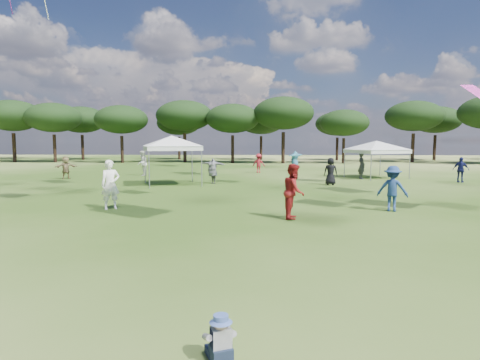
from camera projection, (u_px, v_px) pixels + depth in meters
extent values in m
cylinder|color=black|center=(14.00, 148.00, 48.34)|extent=(0.40, 0.40, 3.49)
ellipsoid|color=black|center=(12.00, 115.00, 47.96)|extent=(6.79, 6.79, 3.66)
cylinder|color=black|center=(55.00, 148.00, 47.86)|extent=(0.38, 0.38, 3.32)
ellipsoid|color=black|center=(53.00, 118.00, 47.50)|extent=(6.44, 6.44, 3.47)
cylinder|color=black|center=(122.00, 149.00, 46.82)|extent=(0.36, 0.36, 3.14)
ellipsoid|color=black|center=(121.00, 120.00, 46.48)|extent=(6.11, 6.11, 3.29)
cylinder|color=black|center=(185.00, 148.00, 48.02)|extent=(0.40, 0.40, 3.46)
ellipsoid|color=black|center=(184.00, 116.00, 47.64)|extent=(6.73, 6.73, 3.63)
cylinder|color=black|center=(233.00, 149.00, 46.62)|extent=(0.37, 0.37, 3.21)
ellipsoid|color=black|center=(233.00, 118.00, 46.28)|extent=(6.24, 6.24, 3.36)
cylinder|color=black|center=(283.00, 148.00, 45.92)|extent=(0.41, 0.41, 3.56)
ellipsoid|color=black|center=(283.00, 113.00, 45.53)|extent=(6.91, 6.91, 3.73)
cylinder|color=black|center=(343.00, 151.00, 46.00)|extent=(0.33, 0.33, 2.88)
ellipsoid|color=black|center=(344.00, 123.00, 45.69)|extent=(5.60, 5.60, 3.02)
cylinder|color=black|center=(413.00, 148.00, 48.07)|extent=(0.39, 0.39, 3.44)
ellipsoid|color=black|center=(414.00, 116.00, 47.70)|extent=(6.69, 6.69, 3.60)
cylinder|color=black|center=(15.00, 146.00, 56.75)|extent=(0.41, 0.41, 3.62)
ellipsoid|color=black|center=(13.00, 118.00, 56.36)|extent=(7.03, 7.03, 3.79)
cylinder|color=black|center=(83.00, 147.00, 54.35)|extent=(0.39, 0.39, 3.37)
ellipsoid|color=black|center=(82.00, 120.00, 53.99)|extent=(6.54, 6.54, 3.53)
cylinder|color=black|center=(179.00, 148.00, 55.58)|extent=(0.36, 0.36, 3.11)
ellipsoid|color=black|center=(179.00, 123.00, 55.24)|extent=(6.05, 6.05, 3.26)
cylinder|color=black|center=(261.00, 148.00, 54.33)|extent=(0.37, 0.37, 3.20)
ellipsoid|color=black|center=(261.00, 122.00, 53.99)|extent=(6.21, 6.21, 3.35)
cylinder|color=black|center=(337.00, 149.00, 52.76)|extent=(0.34, 0.34, 2.99)
ellipsoid|color=black|center=(338.00, 124.00, 52.44)|extent=(5.81, 5.81, 3.13)
cylinder|color=black|center=(435.00, 148.00, 52.63)|extent=(0.38, 0.38, 3.31)
ellipsoid|color=black|center=(436.00, 120.00, 52.27)|extent=(6.43, 6.43, 3.47)
cylinder|color=gray|center=(149.00, 168.00, 21.74)|extent=(0.06, 0.06, 2.21)
cylinder|color=gray|center=(202.00, 167.00, 22.61)|extent=(0.06, 0.06, 2.21)
cylinder|color=gray|center=(145.00, 165.00, 24.51)|extent=(0.06, 0.06, 2.21)
cylinder|color=gray|center=(192.00, 164.00, 25.38)|extent=(0.06, 0.06, 2.21)
cube|color=silver|center=(172.00, 148.00, 23.46)|extent=(3.93, 3.93, 0.25)
pyramid|color=silver|center=(172.00, 136.00, 23.39)|extent=(5.88, 5.88, 0.60)
cylinder|color=gray|center=(371.00, 166.00, 25.89)|extent=(0.06, 0.06, 1.90)
cylinder|color=gray|center=(410.00, 165.00, 26.85)|extent=(0.06, 0.06, 1.90)
cylinder|color=gray|center=(344.00, 164.00, 28.79)|extent=(0.06, 0.06, 1.90)
cylinder|color=gray|center=(380.00, 163.00, 29.75)|extent=(0.06, 0.06, 1.90)
cube|color=silver|center=(376.00, 151.00, 27.73)|extent=(4.15, 4.15, 0.25)
pyramid|color=silver|center=(377.00, 141.00, 27.66)|extent=(6.15, 6.15, 0.60)
cube|color=#161F31|center=(221.00, 354.00, 4.72)|extent=(0.32, 0.32, 0.19)
cube|color=#161F31|center=(210.00, 352.00, 4.86)|extent=(0.17, 0.24, 0.10)
cube|color=#161F31|center=(223.00, 349.00, 4.92)|extent=(0.17, 0.24, 0.10)
cube|color=white|center=(221.00, 338.00, 4.70)|extent=(0.28, 0.24, 0.24)
cylinder|color=white|center=(207.00, 337.00, 4.71)|extent=(0.16, 0.24, 0.15)
cylinder|color=white|center=(231.00, 333.00, 4.82)|extent=(0.16, 0.24, 0.15)
sphere|color=#E0B293|center=(221.00, 324.00, 4.69)|extent=(0.16, 0.16, 0.16)
cone|color=#5777CB|center=(221.00, 321.00, 4.68)|extent=(0.27, 0.27, 0.03)
cylinder|color=#5777CB|center=(221.00, 318.00, 4.68)|extent=(0.18, 0.18, 0.07)
imported|color=white|center=(110.00, 185.00, 15.18)|extent=(0.82, 0.72, 1.88)
imported|color=#2B2C30|center=(362.00, 166.00, 27.06)|extent=(0.54, 0.73, 1.83)
imported|color=navy|center=(392.00, 189.00, 14.73)|extent=(1.25, 1.01, 1.68)
imported|color=silver|center=(142.00, 163.00, 29.68)|extent=(0.79, 0.96, 1.85)
imported|color=#58575D|center=(213.00, 171.00, 24.20)|extent=(1.81, 1.55, 1.53)
imported|color=maroon|center=(294.00, 191.00, 13.33)|extent=(0.84, 1.00, 1.84)
imported|color=navy|center=(461.00, 170.00, 24.90)|extent=(0.96, 0.90, 1.59)
imported|color=olive|center=(66.00, 167.00, 27.20)|extent=(1.43, 1.25, 1.56)
imported|color=#275E76|center=(295.00, 161.00, 33.77)|extent=(1.75, 2.06, 1.74)
imported|color=black|center=(331.00, 171.00, 23.43)|extent=(0.87, 0.66, 1.61)
imported|color=maroon|center=(259.00, 163.00, 32.23)|extent=(1.11, 0.80, 1.56)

